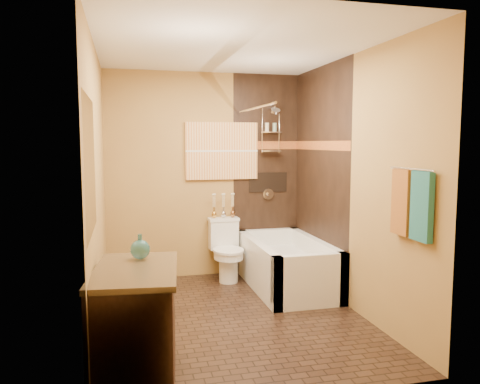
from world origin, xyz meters
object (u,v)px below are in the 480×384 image
object	(u,v)px
toilet	(226,249)
vanity	(135,325)
sunset_painting	(222,151)
bathtub	(287,269)

from	to	relation	value
toilet	vanity	world-z (taller)	vanity
sunset_painting	vanity	bearing A→B (deg)	-114.43
bathtub	vanity	distance (m)	2.46
bathtub	vanity	world-z (taller)	vanity
sunset_painting	toilet	distance (m)	1.21
sunset_painting	vanity	xyz separation A→B (m)	(-1.12, -2.48, -1.15)
bathtub	toilet	bearing A→B (deg)	141.60
toilet	vanity	xyz separation A→B (m)	(-1.12, -2.23, 0.03)
bathtub	vanity	size ratio (longest dim) A/B	1.55
vanity	toilet	bearing A→B (deg)	69.76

